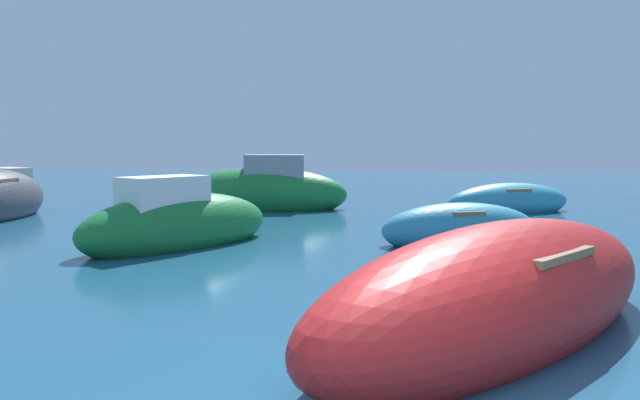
% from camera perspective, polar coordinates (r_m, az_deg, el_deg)
% --- Properties ---
extents(moored_boat_1, '(4.98, 5.63, 1.57)m').
position_cam_1_polar(moored_boat_1, '(6.73, 16.42, -8.57)').
color(moored_boat_1, '#B21E1E').
rests_on(moored_boat_1, ground).
extents(moored_boat_2, '(4.17, 2.96, 1.12)m').
position_cam_1_polar(moored_boat_2, '(18.80, 17.01, -0.17)').
color(moored_boat_2, teal).
rests_on(moored_boat_2, ground).
extents(moored_boat_4, '(3.68, 4.43, 1.69)m').
position_cam_1_polar(moored_boat_4, '(12.48, -12.97, -2.16)').
color(moored_boat_4, '#197233').
rests_on(moored_boat_4, ground).
extents(moored_boat_6, '(5.45, 2.49, 2.04)m').
position_cam_1_polar(moored_boat_6, '(18.94, -5.32, 0.72)').
color(moored_boat_6, '#197233').
rests_on(moored_boat_6, ground).
extents(moored_boat_8, '(3.71, 2.77, 1.42)m').
position_cam_1_polar(moored_boat_8, '(23.78, -26.97, 0.74)').
color(moored_boat_8, '#1E479E').
rests_on(moored_boat_8, ground).
extents(moored_boat_9, '(3.47, 2.17, 1.08)m').
position_cam_1_polar(moored_boat_9, '(12.73, 12.73, -2.63)').
color(moored_boat_9, teal).
rests_on(moored_boat_9, ground).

